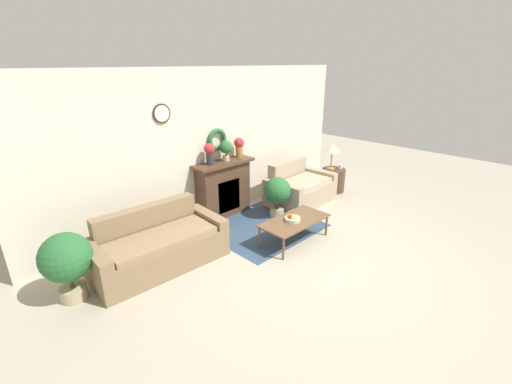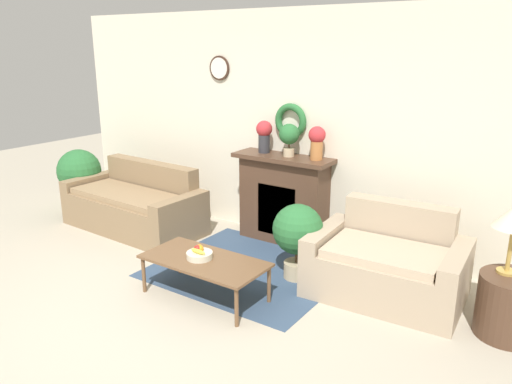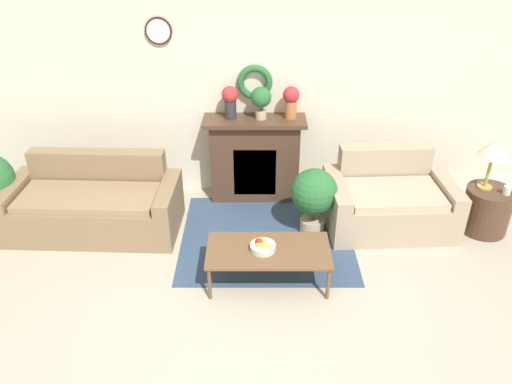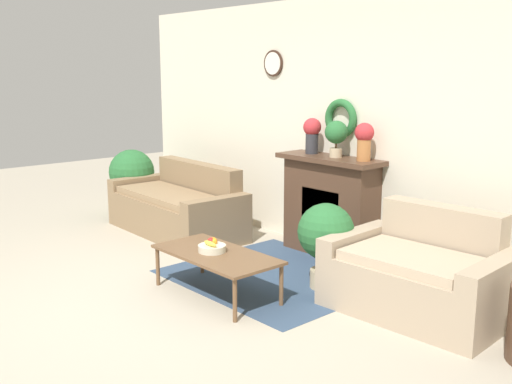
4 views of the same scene
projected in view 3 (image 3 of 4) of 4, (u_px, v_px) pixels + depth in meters
The scene contains 15 objects.
ground_plane at pixel (247, 343), 4.24m from camera, with size 16.00×16.00×0.00m, color #ADA38E.
floor_rug at pixel (265, 237), 5.57m from camera, with size 1.88×1.68×0.01m.
wall_back at pixel (248, 88), 5.83m from camera, with size 6.80×0.14×2.70m.
fireplace at pixel (253, 158), 6.07m from camera, with size 1.20×0.41×1.06m.
couch_left at pixel (93, 205), 5.58m from camera, with size 1.91×0.93×0.83m.
loveseat_right at pixel (387, 201), 5.66m from camera, with size 1.44×0.99×0.83m.
coffee_table at pixel (267, 252), 4.76m from camera, with size 1.18×0.58×0.38m.
fruit_bowl at pixel (261, 246), 4.72m from camera, with size 0.25×0.25×0.12m.
side_table_by_loveseat at pixel (484, 210), 5.58m from camera, with size 0.51×0.51×0.52m.
table_lamp at pixel (493, 149), 5.26m from camera, with size 0.33×0.33×0.58m.
mug at pixel (505, 190), 5.35m from camera, with size 0.08×0.08×0.10m.
vase_on_mantel_left at pixel (228, 100), 5.70m from camera, with size 0.19×0.19×0.38m.
vase_on_mantel_right at pixel (289, 100), 5.70m from camera, with size 0.19×0.19×0.38m.
potted_plant_on_mantel at pixel (259, 99), 5.67m from camera, with size 0.24×0.24×0.38m.
potted_plant_floor_by_loveseat at pixel (312, 195), 5.42m from camera, with size 0.51×0.51×0.78m.
Camera 3 is at (0.07, -3.00, 3.27)m, focal length 35.00 mm.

